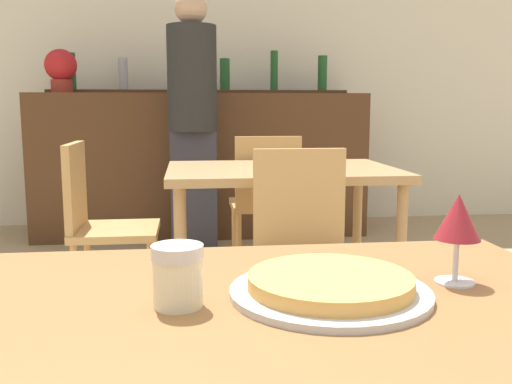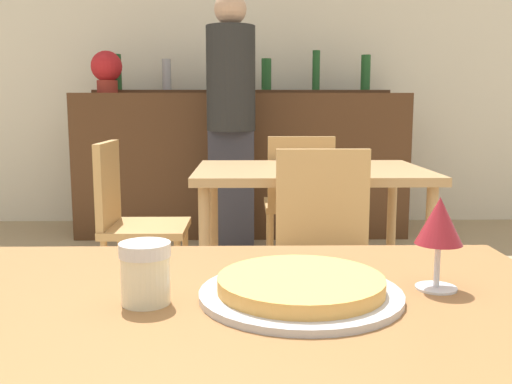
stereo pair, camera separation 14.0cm
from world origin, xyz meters
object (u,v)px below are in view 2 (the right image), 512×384
Objects in this scene: chair_far_side_back at (299,197)px; pizza_tray at (301,288)px; cheese_shaker at (145,273)px; wine_glass at (439,224)px; chair_far_side_left at (130,215)px; potted_plant at (107,70)px; person_standing at (231,113)px; chair_far_side_front at (325,242)px.

chair_far_side_back is 2.45m from pizza_tray.
cheese_shaker is 0.62× the size of wine_glass.
cheese_shaker is (0.41, -1.88, 0.27)m from chair_far_side_left.
chair_far_side_left is (-0.88, -0.57, 0.00)m from chair_far_side_back.
potted_plant is at bearing 104.22° from cheese_shaker.
person_standing is at bearing -20.07° from chair_far_side_left.
chair_far_side_front is 5.42× the size of wine_glass.
chair_far_side_back is at bearing 79.18° from cheese_shaker.
potted_plant is at bearing -41.23° from chair_far_side_back.
chair_far_side_left is 1.43m from person_standing.
chair_far_side_back is (0.00, 1.14, 0.00)m from chair_far_side_front.
person_standing reaches higher than chair_far_side_back.
wine_glass is at bearing -82.02° from person_standing.
chair_far_side_back is 0.48× the size of person_standing.
potted_plant is at bearing 16.13° from chair_far_side_left.
wine_glass is at bearing -153.82° from chair_far_side_left.
person_standing reaches higher than cheese_shaker.
chair_far_side_front is 1.00× the size of chair_far_side_back.
pizza_tray is 0.18× the size of person_standing.
cheese_shaker is (-0.47, -2.45, 0.27)m from chair_far_side_back.
pizza_tray is 0.25m from cheese_shaker.
chair_far_side_front reaches higher than cheese_shaker.
pizza_tray is (0.66, -1.86, 0.24)m from chair_far_side_left.
person_standing is 1.16m from potted_plant.
cheese_shaker is at bearing 79.18° from chair_far_side_back.
chair_far_side_left is at bearing -110.07° from person_standing.
potted_plant is at bearing 151.65° from person_standing.
pizza_tray is at bearing -170.08° from wine_glass.
cheese_shaker is 0.05× the size of person_standing.
cheese_shaker is at bearing -175.07° from pizza_tray.
cheese_shaker is 0.49m from wine_glass.
cheese_shaker is at bearing -90.90° from person_standing.
chair_far_side_back reaches higher than pizza_tray.
chair_far_side_front is 1.94m from person_standing.
potted_plant is at bearing 120.65° from chair_far_side_front.
wine_glass is (0.90, -1.82, 0.34)m from chair_far_side_left.
chair_far_side_back and chair_far_side_left have the same top height.
chair_far_side_left is at bearing 116.18° from wine_glass.
wine_glass is (0.43, -3.09, -0.14)m from person_standing.
chair_far_side_left is 2.04m from potted_plant.
person_standing is at bearing 89.10° from cheese_shaker.
cheese_shaker is (-0.47, -1.32, 0.27)m from chair_far_side_front.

